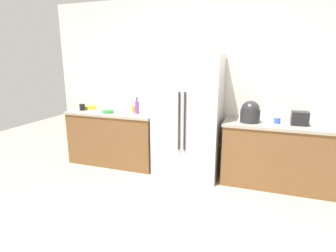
{
  "coord_description": "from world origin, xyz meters",
  "views": [
    {
      "loc": [
        0.92,
        -2.25,
        1.74
      ],
      "look_at": [
        -0.04,
        0.48,
        1.03
      ],
      "focal_mm": 28.87,
      "sensor_mm": 36.0,
      "label": 1
    }
  ],
  "objects_px": {
    "refrigerator": "(188,117)",
    "cup_d": "(82,107)",
    "cup_b": "(277,121)",
    "rice_cooker": "(250,112)",
    "bottle_a": "(137,107)",
    "cup_c": "(134,109)",
    "bowl_b": "(91,107)",
    "bowl_a": "(108,111)",
    "toaster": "(300,118)",
    "cup_a": "(126,111)"
  },
  "relations": [
    {
      "from": "bottle_a",
      "to": "bowl_a",
      "type": "height_order",
      "value": "bottle_a"
    },
    {
      "from": "refrigerator",
      "to": "cup_d",
      "type": "relative_size",
      "value": 16.63
    },
    {
      "from": "refrigerator",
      "to": "cup_c",
      "type": "xyz_separation_m",
      "value": [
        -0.95,
        0.13,
        0.04
      ]
    },
    {
      "from": "cup_d",
      "to": "cup_c",
      "type": "bearing_deg",
      "value": 8.28
    },
    {
      "from": "bottle_a",
      "to": "bowl_a",
      "type": "relative_size",
      "value": 1.46
    },
    {
      "from": "rice_cooker",
      "to": "refrigerator",
      "type": "bearing_deg",
      "value": -179.46
    },
    {
      "from": "toaster",
      "to": "cup_b",
      "type": "xyz_separation_m",
      "value": [
        -0.27,
        0.0,
        -0.05
      ]
    },
    {
      "from": "toaster",
      "to": "bowl_b",
      "type": "distance_m",
      "value": 3.32
    },
    {
      "from": "cup_b",
      "to": "cup_d",
      "type": "bearing_deg",
      "value": -178.83
    },
    {
      "from": "cup_b",
      "to": "refrigerator",
      "type": "bearing_deg",
      "value": -177.23
    },
    {
      "from": "cup_a",
      "to": "cup_c",
      "type": "height_order",
      "value": "cup_a"
    },
    {
      "from": "rice_cooker",
      "to": "bottle_a",
      "type": "height_order",
      "value": "rice_cooker"
    },
    {
      "from": "cup_d",
      "to": "bowl_a",
      "type": "bearing_deg",
      "value": -7.0
    },
    {
      "from": "cup_c",
      "to": "cup_a",
      "type": "bearing_deg",
      "value": -101.93
    },
    {
      "from": "rice_cooker",
      "to": "bowl_b",
      "type": "xyz_separation_m",
      "value": [
        -2.69,
        0.15,
        -0.11
      ]
    },
    {
      "from": "refrigerator",
      "to": "cup_c",
      "type": "bearing_deg",
      "value": 172.22
    },
    {
      "from": "bowl_b",
      "to": "cup_b",
      "type": "bearing_deg",
      "value": -1.78
    },
    {
      "from": "cup_a",
      "to": "bowl_b",
      "type": "height_order",
      "value": "cup_a"
    },
    {
      "from": "bowl_b",
      "to": "toaster",
      "type": "bearing_deg",
      "value": -1.71
    },
    {
      "from": "refrigerator",
      "to": "bowl_b",
      "type": "height_order",
      "value": "refrigerator"
    },
    {
      "from": "refrigerator",
      "to": "toaster",
      "type": "bearing_deg",
      "value": 2.11
    },
    {
      "from": "cup_a",
      "to": "cup_c",
      "type": "distance_m",
      "value": 0.21
    },
    {
      "from": "rice_cooker",
      "to": "cup_b",
      "type": "xyz_separation_m",
      "value": [
        0.36,
        0.05,
        -0.1
      ]
    },
    {
      "from": "cup_c",
      "to": "bowl_b",
      "type": "relative_size",
      "value": 0.55
    },
    {
      "from": "toaster",
      "to": "cup_c",
      "type": "xyz_separation_m",
      "value": [
        -2.46,
        0.07,
        -0.04
      ]
    },
    {
      "from": "cup_a",
      "to": "bowl_b",
      "type": "relative_size",
      "value": 0.56
    },
    {
      "from": "bowl_b",
      "to": "rice_cooker",
      "type": "bearing_deg",
      "value": -3.12
    },
    {
      "from": "bottle_a",
      "to": "cup_d",
      "type": "distance_m",
      "value": 1.01
    },
    {
      "from": "cup_b",
      "to": "bowl_b",
      "type": "bearing_deg",
      "value": 178.22
    },
    {
      "from": "toaster",
      "to": "bowl_b",
      "type": "relative_size",
      "value": 1.09
    },
    {
      "from": "refrigerator",
      "to": "bottle_a",
      "type": "distance_m",
      "value": 0.86
    },
    {
      "from": "bottle_a",
      "to": "cup_d",
      "type": "relative_size",
      "value": 2.39
    },
    {
      "from": "refrigerator",
      "to": "rice_cooker",
      "type": "bearing_deg",
      "value": 0.54
    },
    {
      "from": "rice_cooker",
      "to": "cup_b",
      "type": "distance_m",
      "value": 0.37
    },
    {
      "from": "cup_a",
      "to": "refrigerator",
      "type": "bearing_deg",
      "value": 4.1
    },
    {
      "from": "bowl_a",
      "to": "cup_d",
      "type": "bearing_deg",
      "value": 173.0
    },
    {
      "from": "cup_a",
      "to": "rice_cooker",
      "type": "bearing_deg",
      "value": 2.43
    },
    {
      "from": "refrigerator",
      "to": "cup_d",
      "type": "height_order",
      "value": "refrigerator"
    },
    {
      "from": "cup_b",
      "to": "bowl_a",
      "type": "xyz_separation_m",
      "value": [
        -2.56,
        -0.13,
        -0.01
      ]
    },
    {
      "from": "refrigerator",
      "to": "cup_b",
      "type": "distance_m",
      "value": 1.24
    },
    {
      "from": "refrigerator",
      "to": "cup_b",
      "type": "bearing_deg",
      "value": 2.77
    },
    {
      "from": "refrigerator",
      "to": "bowl_a",
      "type": "distance_m",
      "value": 1.33
    },
    {
      "from": "bowl_a",
      "to": "toaster",
      "type": "bearing_deg",
      "value": 2.54
    },
    {
      "from": "bowl_a",
      "to": "bottle_a",
      "type": "bearing_deg",
      "value": 12.54
    },
    {
      "from": "bowl_b",
      "to": "bottle_a",
      "type": "bearing_deg",
      "value": -7.13
    },
    {
      "from": "cup_a",
      "to": "cup_d",
      "type": "height_order",
      "value": "cup_d"
    },
    {
      "from": "rice_cooker",
      "to": "cup_b",
      "type": "relative_size",
      "value": 3.65
    },
    {
      "from": "cup_d",
      "to": "refrigerator",
      "type": "bearing_deg",
      "value": 0.11
    },
    {
      "from": "cup_b",
      "to": "cup_c",
      "type": "bearing_deg",
      "value": 178.17
    },
    {
      "from": "bottle_a",
      "to": "bowl_b",
      "type": "height_order",
      "value": "bottle_a"
    }
  ]
}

